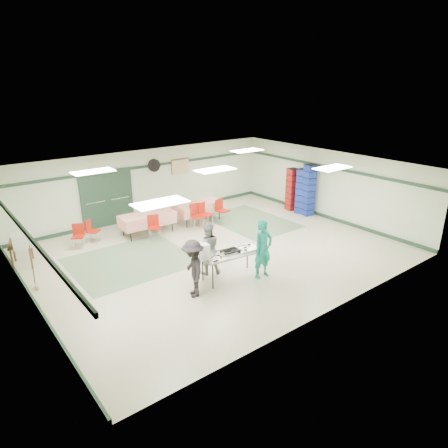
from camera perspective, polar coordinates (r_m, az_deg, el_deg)
floor at (r=12.94m, az=-1.17°, el=-3.91°), size 11.00×11.00×0.00m
ceiling at (r=12.10m, az=-1.26°, el=7.86°), size 11.00×11.00×0.00m
wall_back at (r=16.15m, az=-10.84°, el=5.69°), size 11.00×0.00×11.00m
wall_front at (r=9.47m, az=15.34°, el=-5.03°), size 11.00×0.00×11.00m
wall_left at (r=10.38m, az=-26.42°, el=-4.24°), size 0.00×9.00×9.00m
wall_right at (r=16.21m, az=14.65°, el=5.45°), size 0.00×9.00×9.00m
trim_back at (r=15.97m, az=-10.96°, el=8.11°), size 11.00×0.06×0.10m
baseboard_back at (r=16.48m, az=-10.51°, el=1.33°), size 11.00×0.06×0.12m
trim_left at (r=10.15m, az=-26.86°, el=-0.59°), size 0.06×9.00×0.10m
baseboard_left at (r=10.94m, az=-25.22°, el=-10.40°), size 0.06×9.00×0.12m
trim_right at (r=16.03m, az=14.80°, el=7.86°), size 0.06×9.00×0.10m
baseboard_right at (r=16.54m, az=14.20°, el=1.11°), size 0.06×9.00×0.12m
green_patch_a at (r=12.58m, az=-13.15°, el=-5.17°), size 3.50×3.00×0.01m
green_patch_b at (r=15.66m, az=3.76°, el=0.41°), size 2.50×3.50×0.01m
double_door_left at (r=15.34m, az=-17.96°, el=3.15°), size 0.90×0.06×2.10m
double_door_right at (r=15.67m, az=-14.72°, el=3.81°), size 0.90×0.06×2.10m
door_frame at (r=15.48m, az=-16.32°, el=3.47°), size 2.00×0.03×2.15m
wall_fan at (r=16.08m, az=-9.95°, el=8.25°), size 0.50×0.10×0.50m
scroll_banner at (r=16.70m, az=-6.26°, el=8.16°), size 0.80×0.02×0.60m
serving_table at (r=10.98m, az=1.01°, el=-4.37°), size 1.78×0.88×0.76m
sheet_tray_right at (r=11.21m, az=3.23°, el=-3.55°), size 0.68×0.54×0.02m
sheet_tray_mid at (r=10.92m, az=0.09°, el=-4.17°), size 0.58×0.46×0.02m
sheet_tray_left at (r=10.56m, az=-1.00°, el=-5.06°), size 0.58×0.46×0.02m
baking_pan at (r=10.97m, az=0.89°, el=-3.90°), size 0.51×0.35×0.08m
foam_box_stack at (r=10.49m, az=-2.86°, el=-4.01°), size 0.26×0.25×0.44m
volunteer_teal at (r=11.06m, az=5.59°, el=-3.59°), size 0.61×0.41×1.67m
volunteer_grey at (r=11.24m, az=-2.38°, el=-3.51°), size 0.92×0.84×1.53m
volunteer_dark at (r=10.11m, az=-4.44°, el=-6.38°), size 0.89×1.12×1.52m
dining_table_a at (r=15.49m, az=-3.66°, el=2.40°), size 1.88×0.88×0.77m
dining_table_b at (r=14.44m, az=-10.88°, el=0.74°), size 1.96×0.90×0.77m
chair_a at (r=14.97m, az=-2.85°, el=1.72°), size 0.55×0.55×0.90m
chair_b at (r=14.78m, az=-3.99°, el=1.54°), size 0.52×0.52×0.93m
chair_c at (r=15.43m, az=-0.43°, el=2.30°), size 0.50×0.50×0.90m
chair_d at (r=13.95m, az=-9.99°, el=-0.09°), size 0.50×0.50×0.86m
chair_loose_a at (r=14.19m, az=-18.46°, el=-0.68°), size 0.52×0.52×0.79m
chair_loose_b at (r=13.88m, az=-20.11°, el=-1.28°), size 0.52×0.52×0.81m
crate_stack_blue_a at (r=16.65m, az=11.11°, el=4.60°), size 0.49×0.49×1.85m
crate_stack_red at (r=17.02m, az=9.68°, el=4.90°), size 0.44×0.44×1.78m
crate_stack_blue_b at (r=16.41m, az=12.02°, el=4.75°), size 0.48×0.48×2.09m
printer_table at (r=13.19m, az=-27.08°, el=-2.69°), size 0.83×1.07×0.74m
office_printer at (r=12.67m, az=-26.87°, el=-2.06°), size 0.58×0.52×0.41m
broom at (r=11.61m, az=-25.69°, el=-5.45°), size 0.08×0.20×1.24m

